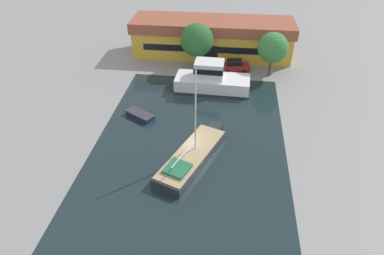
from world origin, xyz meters
name	(u,v)px	position (x,y,z in m)	size (l,w,h in m)	color
ground_plane	(189,148)	(0.00, 0.00, 0.00)	(440.00, 440.00, 0.00)	gray
water_canal	(189,148)	(0.00, 0.00, 0.00)	(21.59, 34.81, 0.01)	#19282D
warehouse_building	(212,37)	(0.45, 26.63, 3.05)	(27.21, 8.06, 6.04)	gold
quay_tree_near_building	(197,40)	(-1.52, 20.69, 4.72)	(5.14, 5.14, 7.29)	brown
quay_tree_by_water	(273,48)	(9.97, 19.41, 4.60)	(4.51, 4.51, 6.87)	brown
parked_car	(235,65)	(4.63, 20.56, 0.87)	(4.62, 2.52, 1.74)	maroon
sailboat_moored	(192,156)	(0.62, -2.02, 0.61)	(6.96, 12.05, 10.39)	#23282D
motor_cruiser	(211,80)	(1.38, 13.92, 1.57)	(10.76, 4.49, 4.33)	white
small_dinghy	(140,115)	(-7.06, 5.48, 0.33)	(4.19, 3.38, 0.64)	#19234C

